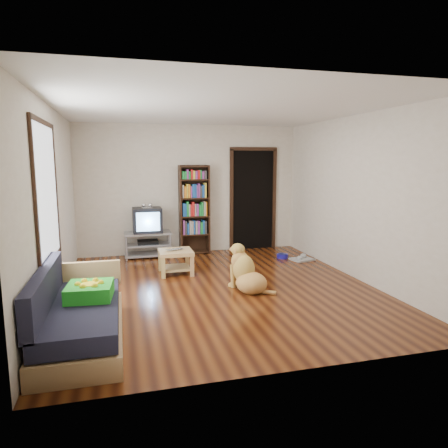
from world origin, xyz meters
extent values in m
plane|color=#5E2C10|center=(0.00, 0.00, 0.00)|extent=(5.00, 5.00, 0.00)
plane|color=white|center=(0.00, 0.00, 2.60)|extent=(5.00, 5.00, 0.00)
plane|color=beige|center=(0.00, 2.50, 1.30)|extent=(4.50, 0.00, 4.50)
plane|color=beige|center=(0.00, -2.50, 1.30)|extent=(4.50, 0.00, 4.50)
plane|color=beige|center=(-2.25, 0.00, 1.30)|extent=(0.00, 5.00, 5.00)
plane|color=beige|center=(2.25, 0.00, 1.30)|extent=(0.00, 5.00, 5.00)
cube|color=green|center=(-1.75, -1.24, 0.50)|extent=(0.50, 0.50, 0.16)
imported|color=silver|center=(-0.53, 0.90, 0.41)|extent=(0.34, 0.27, 0.02)
cylinder|color=navy|center=(1.64, 1.49, 0.04)|extent=(0.22, 0.22, 0.08)
cube|color=#A3A3A3|center=(1.94, 1.24, 0.01)|extent=(0.46, 0.40, 0.03)
cube|color=white|center=(-2.23, -0.50, 1.50)|extent=(0.02, 1.30, 1.60)
cube|color=black|center=(-2.23, -0.50, 2.32)|extent=(0.03, 1.42, 0.06)
cube|color=black|center=(-2.23, -0.50, 0.68)|extent=(0.03, 1.42, 0.06)
cube|color=black|center=(-2.23, -1.20, 1.50)|extent=(0.03, 0.06, 1.70)
cube|color=black|center=(-2.23, 0.20, 1.50)|extent=(0.03, 0.06, 1.70)
cube|color=black|center=(1.35, 2.48, 1.05)|extent=(0.90, 0.02, 2.10)
cube|color=black|center=(0.87, 2.47, 1.05)|extent=(0.07, 0.05, 2.14)
cube|color=black|center=(1.83, 2.47, 1.05)|extent=(0.07, 0.05, 2.14)
cube|color=black|center=(1.35, 2.47, 2.13)|extent=(1.03, 0.05, 0.07)
cube|color=#99999E|center=(-0.90, 2.25, 0.48)|extent=(0.90, 0.45, 0.04)
cube|color=#99999E|center=(-0.90, 2.25, 0.25)|extent=(0.86, 0.42, 0.03)
cube|color=#99999E|center=(-0.90, 2.25, 0.06)|extent=(0.90, 0.45, 0.04)
cylinder|color=#99999E|center=(-1.32, 2.05, 0.25)|extent=(0.04, 0.04, 0.50)
cylinder|color=#99999E|center=(-0.48, 2.05, 0.25)|extent=(0.04, 0.04, 0.50)
cylinder|color=#99999E|center=(-1.32, 2.45, 0.25)|extent=(0.04, 0.04, 0.50)
cylinder|color=#99999E|center=(-0.48, 2.45, 0.25)|extent=(0.04, 0.04, 0.50)
cube|color=black|center=(-0.90, 2.25, 0.30)|extent=(0.40, 0.30, 0.07)
cube|color=black|center=(-0.90, 2.25, 0.74)|extent=(0.55, 0.48, 0.48)
cube|color=black|center=(-0.90, 2.45, 0.74)|extent=(0.40, 0.14, 0.36)
cube|color=#8CBFF2|center=(-0.90, 2.00, 0.74)|extent=(0.44, 0.02, 0.36)
cube|color=silver|center=(-0.90, 2.20, 0.99)|extent=(0.20, 0.07, 0.02)
sphere|color=silver|center=(-0.96, 2.20, 1.04)|extent=(0.09, 0.09, 0.09)
sphere|color=silver|center=(-0.84, 2.20, 1.04)|extent=(0.09, 0.09, 0.09)
cube|color=black|center=(-0.23, 2.34, 0.90)|extent=(0.03, 0.30, 1.80)
cube|color=black|center=(0.34, 2.34, 0.90)|extent=(0.03, 0.30, 1.80)
cube|color=black|center=(0.05, 2.48, 0.90)|extent=(0.60, 0.02, 1.80)
cube|color=black|center=(0.05, 2.34, 0.03)|extent=(0.56, 0.28, 0.02)
cube|color=black|center=(0.05, 2.34, 0.40)|extent=(0.56, 0.28, 0.03)
cube|color=black|center=(0.05, 2.34, 0.77)|extent=(0.56, 0.28, 0.02)
cube|color=black|center=(0.05, 2.34, 1.14)|extent=(0.56, 0.28, 0.02)
cube|color=black|center=(0.05, 2.34, 1.51)|extent=(0.56, 0.28, 0.02)
cube|color=black|center=(0.05, 2.34, 1.77)|extent=(0.56, 0.28, 0.02)
cube|color=tan|center=(-1.83, -1.40, 0.11)|extent=(0.80, 1.80, 0.22)
cube|color=#1E1E2D|center=(-1.83, -1.40, 0.33)|extent=(0.74, 1.74, 0.18)
cube|color=#1E1E2D|center=(-2.17, -1.40, 0.60)|extent=(0.12, 1.74, 0.40)
cube|color=tan|center=(-1.83, -0.54, 0.50)|extent=(0.80, 0.06, 0.30)
cube|color=tan|center=(-0.53, 0.93, 0.37)|extent=(0.55, 0.55, 0.06)
cube|color=tan|center=(-0.53, 0.93, 0.10)|extent=(0.45, 0.45, 0.03)
cube|color=tan|center=(-0.77, 0.70, 0.17)|extent=(0.06, 0.06, 0.34)
cube|color=tan|center=(-0.30, 0.70, 0.17)|extent=(0.06, 0.06, 0.34)
cube|color=tan|center=(-0.77, 1.17, 0.17)|extent=(0.06, 0.06, 0.34)
cube|color=tan|center=(-0.30, 1.17, 0.17)|extent=(0.06, 0.06, 0.34)
ellipsoid|color=#BD8448|center=(0.39, -0.31, 0.13)|extent=(0.59, 0.61, 0.32)
ellipsoid|color=tan|center=(0.32, -0.15, 0.31)|extent=(0.42, 0.44, 0.42)
ellipsoid|color=tan|center=(0.29, -0.07, 0.41)|extent=(0.35, 0.34, 0.30)
ellipsoid|color=gold|center=(0.27, -0.03, 0.57)|extent=(0.27, 0.28, 0.19)
ellipsoid|color=#BA7947|center=(0.23, 0.07, 0.55)|extent=(0.14, 0.18, 0.08)
sphere|color=black|center=(0.20, 0.14, 0.55)|extent=(0.04, 0.04, 0.04)
ellipsoid|color=tan|center=(0.22, -0.09, 0.57)|extent=(0.07, 0.08, 0.13)
ellipsoid|color=tan|center=(0.35, -0.03, 0.57)|extent=(0.07, 0.08, 0.13)
cylinder|color=tan|center=(0.19, -0.02, 0.17)|extent=(0.10, 0.12, 0.35)
cylinder|color=tan|center=(0.32, 0.03, 0.17)|extent=(0.10, 0.12, 0.35)
sphere|color=#D5AE52|center=(0.18, 0.02, 0.02)|extent=(0.09, 0.09, 0.09)
sphere|color=#BB8A47|center=(0.30, 0.07, 0.02)|extent=(0.09, 0.09, 0.09)
cylinder|color=tan|center=(0.56, -0.44, 0.03)|extent=(0.28, 0.23, 0.07)
camera|label=1|loc=(-1.39, -5.58, 1.87)|focal=32.00mm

